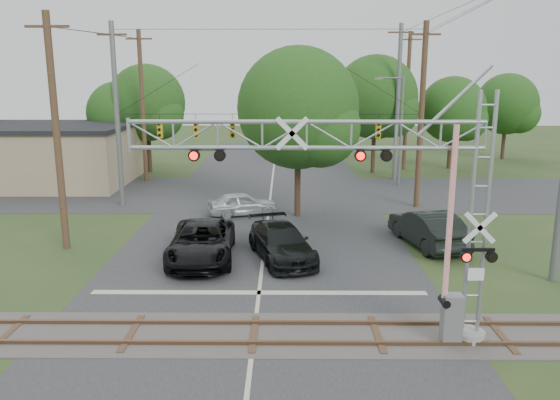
{
  "coord_description": "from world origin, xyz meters",
  "views": [
    {
      "loc": [
        0.98,
        -14.32,
        8.21
      ],
      "look_at": [
        0.8,
        7.5,
        3.26
      ],
      "focal_mm": 35.0,
      "sensor_mm": 36.0,
      "label": 1
    }
  ],
  "objects_px": {
    "streetlight": "(399,125)",
    "commercial_building": "(3,154)",
    "traffic_signal_span": "(283,120)",
    "sedan_silver": "(242,204)",
    "car_dark": "(281,242)",
    "crossing_gantry": "(372,193)",
    "pickup_black": "(202,242)"
  },
  "relations": [
    {
      "from": "crossing_gantry",
      "to": "traffic_signal_span",
      "type": "bearing_deg",
      "value": 98.45
    },
    {
      "from": "crossing_gantry",
      "to": "commercial_building",
      "type": "bearing_deg",
      "value": 133.43
    },
    {
      "from": "crossing_gantry",
      "to": "traffic_signal_span",
      "type": "relative_size",
      "value": 0.57
    },
    {
      "from": "crossing_gantry",
      "to": "traffic_signal_span",
      "type": "distance_m",
      "value": 18.59
    },
    {
      "from": "car_dark",
      "to": "commercial_building",
      "type": "height_order",
      "value": "commercial_building"
    },
    {
      "from": "crossing_gantry",
      "to": "car_dark",
      "type": "height_order",
      "value": "crossing_gantry"
    },
    {
      "from": "pickup_black",
      "to": "car_dark",
      "type": "xyz_separation_m",
      "value": [
        3.64,
        0.12,
        -0.06
      ]
    },
    {
      "from": "pickup_black",
      "to": "commercial_building",
      "type": "distance_m",
      "value": 25.64
    },
    {
      "from": "traffic_signal_span",
      "to": "streetlight",
      "type": "distance_m",
      "value": 11.3
    },
    {
      "from": "car_dark",
      "to": "sedan_silver",
      "type": "height_order",
      "value": "car_dark"
    },
    {
      "from": "pickup_black",
      "to": "sedan_silver",
      "type": "relative_size",
      "value": 1.49
    },
    {
      "from": "car_dark",
      "to": "sedan_silver",
      "type": "relative_size",
      "value": 1.32
    },
    {
      "from": "sedan_silver",
      "to": "commercial_building",
      "type": "distance_m",
      "value": 21.74
    },
    {
      "from": "crossing_gantry",
      "to": "commercial_building",
      "type": "relative_size",
      "value": 0.56
    },
    {
      "from": "crossing_gantry",
      "to": "pickup_black",
      "type": "relative_size",
      "value": 1.8
    },
    {
      "from": "crossing_gantry",
      "to": "pickup_black",
      "type": "xyz_separation_m",
      "value": [
        -6.4,
        7.84,
        -3.96
      ]
    },
    {
      "from": "streetlight",
      "to": "commercial_building",
      "type": "bearing_deg",
      "value": 179.16
    },
    {
      "from": "crossing_gantry",
      "to": "sedan_silver",
      "type": "distance_m",
      "value": 17.44
    },
    {
      "from": "crossing_gantry",
      "to": "car_dark",
      "type": "bearing_deg",
      "value": 109.12
    },
    {
      "from": "crossing_gantry",
      "to": "sedan_silver",
      "type": "height_order",
      "value": "crossing_gantry"
    },
    {
      "from": "commercial_building",
      "to": "streetlight",
      "type": "distance_m",
      "value": 30.64
    },
    {
      "from": "crossing_gantry",
      "to": "streetlight",
      "type": "xyz_separation_m",
      "value": [
        6.02,
        25.46,
        -0.18
      ]
    },
    {
      "from": "traffic_signal_span",
      "to": "commercial_building",
      "type": "bearing_deg",
      "value": 160.92
    },
    {
      "from": "car_dark",
      "to": "commercial_building",
      "type": "distance_m",
      "value": 28.26
    },
    {
      "from": "car_dark",
      "to": "sedan_silver",
      "type": "bearing_deg",
      "value": 90.12
    },
    {
      "from": "car_dark",
      "to": "pickup_black",
      "type": "bearing_deg",
      "value": 165.51
    },
    {
      "from": "traffic_signal_span",
      "to": "pickup_black",
      "type": "height_order",
      "value": "traffic_signal_span"
    },
    {
      "from": "traffic_signal_span",
      "to": "sedan_silver",
      "type": "height_order",
      "value": "traffic_signal_span"
    },
    {
      "from": "traffic_signal_span",
      "to": "sedan_silver",
      "type": "xyz_separation_m",
      "value": [
        -2.45,
        -2.23,
        -4.89
      ]
    },
    {
      "from": "traffic_signal_span",
      "to": "pickup_black",
      "type": "distance_m",
      "value": 12.11
    },
    {
      "from": "crossing_gantry",
      "to": "traffic_signal_span",
      "type": "xyz_separation_m",
      "value": [
        -2.73,
        18.37,
        0.78
      ]
    },
    {
      "from": "pickup_black",
      "to": "streetlight",
      "type": "height_order",
      "value": "streetlight"
    }
  ]
}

